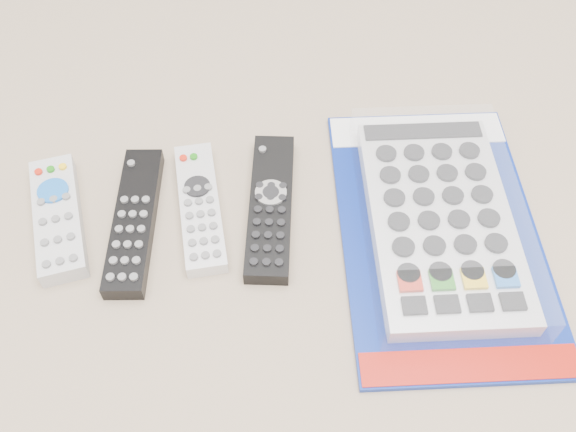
{
  "coord_description": "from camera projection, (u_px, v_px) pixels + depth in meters",
  "views": [
    {
      "loc": [
        -0.02,
        -0.44,
        0.59
      ],
      "look_at": [
        0.05,
        -0.02,
        0.01
      ],
      "focal_mm": 40.0,
      "sensor_mm": 36.0,
      "label": 1
    }
  ],
  "objects": [
    {
      "name": "remote_small_grey",
      "position": [
        58.0,
        217.0,
        0.71
      ],
      "size": [
        0.07,
        0.17,
        0.02
      ],
      "rotation": [
        0.0,
        0.0,
        0.14
      ],
      "color": "#B8B8BA",
      "rests_on": "ground"
    },
    {
      "name": "remote_slim_black",
      "position": [
        134.0,
        220.0,
        0.71
      ],
      "size": [
        0.07,
        0.2,
        0.02
      ],
      "rotation": [
        0.0,
        0.0,
        -0.14
      ],
      "color": "black",
      "rests_on": "ground"
    },
    {
      "name": "remote_silver_dvd",
      "position": [
        200.0,
        207.0,
        0.72
      ],
      "size": [
        0.05,
        0.18,
        0.02
      ],
      "rotation": [
        0.0,
        0.0,
        0.03
      ],
      "color": "silver",
      "rests_on": "ground"
    },
    {
      "name": "remote_large_black",
      "position": [
        271.0,
        206.0,
        0.72
      ],
      "size": [
        0.08,
        0.2,
        0.02
      ],
      "rotation": [
        0.0,
        0.0,
        -0.18
      ],
      "color": "black",
      "rests_on": "ground"
    },
    {
      "name": "jumbo_remote_packaged",
      "position": [
        441.0,
        218.0,
        0.7
      ],
      "size": [
        0.25,
        0.38,
        0.05
      ],
      "rotation": [
        0.0,
        0.0,
        -0.1
      ],
      "color": "navy",
      "rests_on": "ground"
    }
  ]
}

